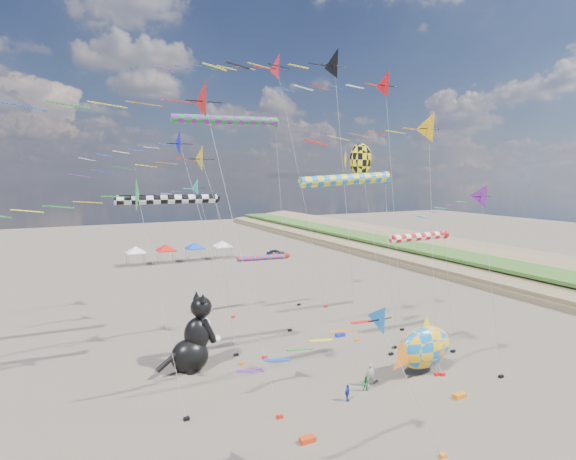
{
  "coord_description": "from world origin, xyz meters",
  "views": [
    {
      "loc": [
        -16.33,
        -16.99,
        14.95
      ],
      "look_at": [
        -1.78,
        12.0,
        11.01
      ],
      "focal_mm": 28.0,
      "sensor_mm": 36.0,
      "label": 1
    }
  ],
  "objects_px": {
    "parked_car": "(276,253)",
    "child_green": "(366,384)",
    "person_adult": "(371,375)",
    "child_blue": "(347,393)",
    "fish_inflatable": "(424,347)",
    "cat_inflatable": "(193,332)"
  },
  "relations": [
    {
      "from": "child_blue",
      "to": "fish_inflatable",
      "type": "bearing_deg",
      "value": -21.65
    },
    {
      "from": "cat_inflatable",
      "to": "parked_car",
      "type": "distance_m",
      "value": 49.7
    },
    {
      "from": "fish_inflatable",
      "to": "child_green",
      "type": "height_order",
      "value": "fish_inflatable"
    },
    {
      "from": "cat_inflatable",
      "to": "person_adult",
      "type": "relative_size",
      "value": 3.79
    },
    {
      "from": "cat_inflatable",
      "to": "parked_car",
      "type": "relative_size",
      "value": 1.66
    },
    {
      "from": "person_adult",
      "to": "child_blue",
      "type": "height_order",
      "value": "person_adult"
    },
    {
      "from": "person_adult",
      "to": "fish_inflatable",
      "type": "bearing_deg",
      "value": 0.96
    },
    {
      "from": "person_adult",
      "to": "parked_car",
      "type": "distance_m",
      "value": 52.83
    },
    {
      "from": "fish_inflatable",
      "to": "child_blue",
      "type": "distance_m",
      "value": 7.72
    },
    {
      "from": "person_adult",
      "to": "child_green",
      "type": "relative_size",
      "value": 1.49
    },
    {
      "from": "fish_inflatable",
      "to": "child_green",
      "type": "distance_m",
      "value": 5.78
    },
    {
      "from": "fish_inflatable",
      "to": "child_green",
      "type": "relative_size",
      "value": 6.21
    },
    {
      "from": "person_adult",
      "to": "parked_car",
      "type": "relative_size",
      "value": 0.44
    },
    {
      "from": "child_blue",
      "to": "parked_car",
      "type": "bearing_deg",
      "value": 41.02
    },
    {
      "from": "person_adult",
      "to": "parked_car",
      "type": "bearing_deg",
      "value": 75.05
    },
    {
      "from": "cat_inflatable",
      "to": "child_green",
      "type": "xyz_separation_m",
      "value": [
        9.77,
        -9.02,
        -2.45
      ]
    },
    {
      "from": "child_green",
      "to": "child_blue",
      "type": "relative_size",
      "value": 0.94
    },
    {
      "from": "person_adult",
      "to": "child_blue",
      "type": "xyz_separation_m",
      "value": [
        -2.77,
        -1.1,
        -0.22
      ]
    },
    {
      "from": "cat_inflatable",
      "to": "child_green",
      "type": "height_order",
      "value": "cat_inflatable"
    },
    {
      "from": "parked_car",
      "to": "child_green",
      "type": "bearing_deg",
      "value": 158.7
    },
    {
      "from": "fish_inflatable",
      "to": "person_adult",
      "type": "relative_size",
      "value": 4.18
    },
    {
      "from": "cat_inflatable",
      "to": "fish_inflatable",
      "type": "xyz_separation_m",
      "value": [
        15.33,
        -8.61,
        -0.93
      ]
    }
  ]
}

